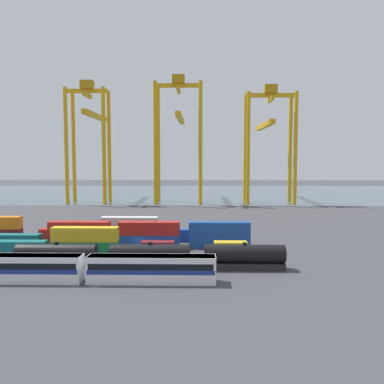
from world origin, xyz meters
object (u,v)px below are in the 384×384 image
object	(u,v)px
gantry_crane_west	(90,129)
shipping_container_16	(68,235)
passenger_train	(85,267)
freight_tank_row	(150,256)
gantry_crane_east	(268,133)
gantry_crane_central	(179,127)
shipping_container_19	(191,235)
shipping_container_12	(219,241)

from	to	relation	value
gantry_crane_west	shipping_container_16	bearing A→B (deg)	-78.75
passenger_train	freight_tank_row	bearing A→B (deg)	40.73
passenger_train	gantry_crane_east	distance (m)	120.22
shipping_container_16	passenger_train	bearing A→B (deg)	-68.11
shipping_container_16	gantry_crane_central	distance (m)	86.23
gantry_crane_west	gantry_crane_central	size ratio (longest dim) A/B	0.96
passenger_train	freight_tank_row	size ratio (longest dim) A/B	0.87
gantry_crane_west	gantry_crane_central	bearing A→B (deg)	0.06
passenger_train	shipping_container_19	distance (m)	33.11
shipping_container_16	shipping_container_19	xyz separation A→B (m)	(26.63, 0.00, 0.00)
shipping_container_16	gantry_crane_west	world-z (taller)	gantry_crane_west
freight_tank_row	shipping_container_19	bearing A→B (deg)	74.46
shipping_container_12	gantry_crane_west	world-z (taller)	gantry_crane_west
gantry_crane_west	gantry_crane_east	size ratio (longest dim) A/B	1.04
gantry_crane_west	passenger_train	bearing A→B (deg)	-75.73
shipping_container_12	gantry_crane_west	size ratio (longest dim) A/B	0.25
gantry_crane_west	gantry_crane_east	xyz separation A→B (m)	(71.43, 0.53, -1.42)
passenger_train	shipping_container_19	xyz separation A→B (m)	(14.73, 29.64, -0.84)
passenger_train	gantry_crane_west	distance (m)	115.11
shipping_container_12	shipping_container_16	world-z (taller)	same
passenger_train	shipping_container_16	world-z (taller)	passenger_train
gantry_crane_central	freight_tank_row	bearing A→B (deg)	-89.78
shipping_container_12	passenger_train	bearing A→B (deg)	-131.51
freight_tank_row	shipping_container_19	distance (m)	23.16
shipping_container_12	shipping_container_16	bearing A→B (deg)	168.52
passenger_train	shipping_container_16	xyz separation A→B (m)	(-11.91, 29.64, -0.84)
shipping_container_12	gantry_crane_east	xyz separation A→B (m)	(23.43, 85.91, 26.43)
shipping_container_12	gantry_crane_east	world-z (taller)	gantry_crane_east
freight_tank_row	shipping_container_12	world-z (taller)	freight_tank_row
shipping_container_12	gantry_crane_central	bearing A→B (deg)	98.18
gantry_crane_central	gantry_crane_west	bearing A→B (deg)	-179.94
passenger_train	shipping_container_16	size ratio (longest dim) A/B	3.11
shipping_container_12	shipping_container_16	distance (m)	32.98
passenger_train	gantry_crane_west	xyz separation A→B (m)	(-27.58, 108.45, 27.01)
gantry_crane_west	gantry_crane_east	distance (m)	71.44
gantry_crane_east	gantry_crane_west	bearing A→B (deg)	-179.57
gantry_crane_west	gantry_crane_central	distance (m)	35.72
shipping_container_16	gantry_crane_west	distance (m)	85.04
freight_tank_row	shipping_container_19	size ratio (longest dim) A/B	7.16
freight_tank_row	gantry_crane_west	size ratio (longest dim) A/B	0.90
shipping_container_16	gantry_crane_central	size ratio (longest dim) A/B	0.24
freight_tank_row	passenger_train	bearing A→B (deg)	-139.27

